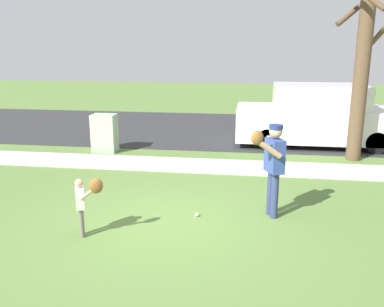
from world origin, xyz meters
name	(u,v)px	position (x,y,z in m)	size (l,w,h in m)	color
ground_plane	(194,168)	(0.00, 3.50, 0.00)	(48.00, 48.00, 0.00)	#567538
sidewalk_strip	(195,165)	(0.00, 3.60, 0.03)	(36.00, 1.20, 0.06)	beige
road_surface	(213,129)	(0.00, 8.60, 0.01)	(36.00, 6.80, 0.02)	#2D2D30
person_adult	(273,161)	(1.83, 0.58, 1.08)	(0.64, 0.81, 1.73)	navy
person_child	(85,198)	(-1.21, -0.71, 0.68)	(0.54, 0.33, 1.04)	#6B6656
baseball	(197,215)	(0.49, 0.37, 0.04)	(0.07, 0.07, 0.07)	white
utility_cabinet	(105,133)	(-2.84, 4.77, 0.56)	(0.69, 0.52, 1.12)	#9EB293
street_tree_near	(364,53)	(4.24, 4.89, 2.88)	(1.85, 1.88, 5.43)	brown
parked_van_white	(318,117)	(3.47, 6.48, 0.90)	(5.00, 1.95, 1.88)	silver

